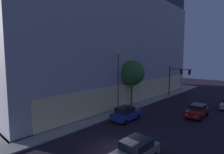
# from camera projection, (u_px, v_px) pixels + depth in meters

# --- Properties ---
(ground_plane) EXTENTS (120.00, 120.00, 0.00)m
(ground_plane) POSITION_uv_depth(u_px,v_px,m) (118.00, 152.00, 14.36)
(ground_plane) COLOR black
(modern_building) EXTENTS (40.39, 23.13, 21.79)m
(modern_building) POSITION_uv_depth(u_px,v_px,m) (93.00, 43.00, 36.85)
(modern_building) COLOR #4C4C51
(modern_building) RESTS_ON ground
(traffic_light_far_corner) EXTENTS (0.53, 4.52, 6.01)m
(traffic_light_far_corner) POSITION_uv_depth(u_px,v_px,m) (178.00, 76.00, 34.41)
(traffic_light_far_corner) COLOR black
(traffic_light_far_corner) RESTS_ON sidewalk_corner
(street_lamp_sidewalk) EXTENTS (0.44, 0.44, 8.59)m
(street_lamp_sidewalk) POSITION_uv_depth(u_px,v_px,m) (118.00, 74.00, 24.47)
(street_lamp_sidewalk) COLOR #4C4C4C
(street_lamp_sidewalk) RESTS_ON sidewalk_corner
(sidewalk_tree) EXTENTS (3.97, 3.97, 7.23)m
(sidewalk_tree) POSITION_uv_depth(u_px,v_px,m) (132.00, 73.00, 27.47)
(sidewalk_tree) COLOR #4A411E
(sidewalk_tree) RESTS_ON sidewalk_corner
(car_grey) EXTENTS (4.45, 2.16, 1.66)m
(car_grey) POSITION_uv_depth(u_px,v_px,m) (134.00, 152.00, 12.83)
(car_grey) COLOR slate
(car_grey) RESTS_ON ground
(car_blue) EXTENTS (4.05, 2.20, 1.71)m
(car_blue) POSITION_uv_depth(u_px,v_px,m) (126.00, 113.00, 21.72)
(car_blue) COLOR navy
(car_blue) RESTS_ON ground
(car_red) EXTENTS (4.19, 2.04, 1.64)m
(car_red) POSITION_uv_depth(u_px,v_px,m) (197.00, 111.00, 22.93)
(car_red) COLOR maroon
(car_red) RESTS_ON ground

